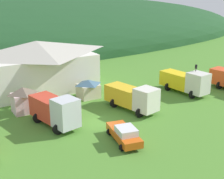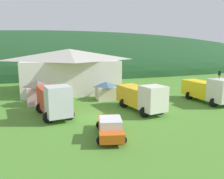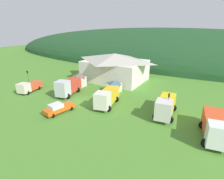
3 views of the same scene
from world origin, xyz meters
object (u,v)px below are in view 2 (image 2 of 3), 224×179
(tow_truck_silver, at_px, (54,99))
(traffic_light_east, at_px, (219,84))
(depot_building, at_px, (70,69))
(service_pickup_orange, at_px, (110,127))
(play_shed_cream, at_px, (106,90))
(play_shed_pink, at_px, (38,92))
(traffic_cone_near_pickup, at_px, (116,122))
(heavy_rig_striped, at_px, (142,97))
(flatbed_truck_yellow, at_px, (208,90))

(tow_truck_silver, distance_m, traffic_light_east, 19.99)
(depot_building, xyz_separation_m, service_pickup_orange, (1.23, -20.83, -2.71))
(play_shed_cream, height_order, play_shed_pink, play_shed_pink)
(play_shed_pink, bearing_deg, traffic_cone_near_pickup, -50.51)
(depot_building, xyz_separation_m, heavy_rig_striped, (6.57, -14.60, -1.86))
(play_shed_cream, relative_size, service_pickup_orange, 0.52)
(heavy_rig_striped, height_order, traffic_light_east, traffic_light_east)
(flatbed_truck_yellow, distance_m, service_pickup_orange, 17.04)
(play_shed_pink, relative_size, heavy_rig_striped, 0.42)
(heavy_rig_striped, bearing_deg, traffic_light_east, 79.97)
(flatbed_truck_yellow, bearing_deg, traffic_cone_near_pickup, -78.99)
(play_shed_pink, bearing_deg, service_pickup_orange, -64.27)
(depot_building, relative_size, flatbed_truck_yellow, 2.10)
(heavy_rig_striped, bearing_deg, flatbed_truck_yellow, 86.18)
(depot_building, relative_size, play_shed_pink, 5.02)
(play_shed_pink, distance_m, service_pickup_orange, 13.72)
(depot_building, bearing_deg, flatbed_truck_yellow, -38.79)
(depot_building, bearing_deg, tow_truck_silver, -101.85)
(service_pickup_orange, bearing_deg, play_shed_pink, -142.99)
(play_shed_cream, height_order, service_pickup_orange, play_shed_cream)
(flatbed_truck_yellow, relative_size, traffic_light_east, 1.75)
(flatbed_truck_yellow, relative_size, traffic_cone_near_pickup, 15.61)
(traffic_cone_near_pickup, bearing_deg, depot_building, 98.87)
(play_shed_pink, relative_size, service_pickup_orange, 0.58)
(play_shed_pink, bearing_deg, heavy_rig_striped, -28.43)
(tow_truck_silver, bearing_deg, traffic_cone_near_pickup, 46.84)
(service_pickup_orange, bearing_deg, traffic_light_east, 123.80)
(flatbed_truck_yellow, bearing_deg, traffic_light_east, 21.83)
(traffic_light_east, bearing_deg, play_shed_cream, 153.12)
(play_shed_cream, height_order, flatbed_truck_yellow, flatbed_truck_yellow)
(traffic_light_east, bearing_deg, depot_building, 140.00)
(flatbed_truck_yellow, height_order, traffic_light_east, traffic_light_east)
(heavy_rig_striped, distance_m, traffic_light_east, 10.50)
(heavy_rig_striped, height_order, service_pickup_orange, heavy_rig_striped)
(depot_building, relative_size, heavy_rig_striped, 2.11)
(play_shed_cream, relative_size, play_shed_pink, 0.90)
(heavy_rig_striped, bearing_deg, tow_truck_silver, -104.96)
(service_pickup_orange, bearing_deg, depot_building, -165.35)
(play_shed_pink, height_order, heavy_rig_striped, heavy_rig_striped)
(flatbed_truck_yellow, xyz_separation_m, service_pickup_orange, (-15.22, -7.61, -0.90))
(tow_truck_silver, distance_m, flatbed_truck_yellow, 19.42)
(traffic_cone_near_pickup, bearing_deg, heavy_rig_striped, 37.51)
(play_shed_pink, relative_size, tow_truck_silver, 0.45)
(play_shed_cream, xyz_separation_m, play_shed_pink, (-8.85, -0.74, 0.34))
(traffic_light_east, height_order, traffic_cone_near_pickup, traffic_light_east)
(depot_building, relative_size, traffic_light_east, 3.68)
(traffic_light_east, distance_m, traffic_cone_near_pickup, 14.88)
(flatbed_truck_yellow, bearing_deg, tow_truck_silver, -93.98)
(play_shed_cream, distance_m, traffic_cone_near_pickup, 9.97)
(heavy_rig_striped, bearing_deg, depot_building, -167.55)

